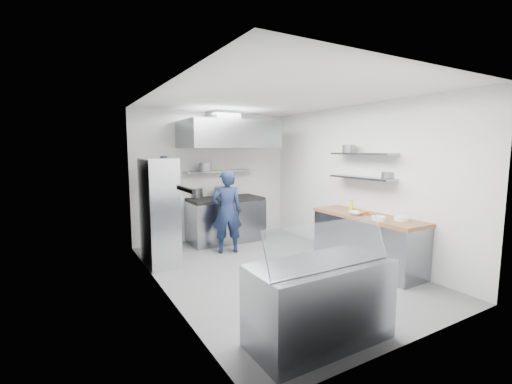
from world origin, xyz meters
TOP-DOWN VIEW (x-y plane):
  - floor at (0.00, 0.00)m, footprint 5.00×5.00m
  - ceiling at (0.00, 0.00)m, footprint 5.00×5.00m
  - wall_back at (0.00, 2.50)m, footprint 3.60×2.80m
  - wall_front at (0.00, -2.50)m, footprint 3.60×2.80m
  - wall_left at (-1.80, 0.00)m, footprint 2.80×5.00m
  - wall_right at (1.80, 0.00)m, footprint 2.80×5.00m
  - gas_range at (0.10, 2.10)m, footprint 1.60×0.80m
  - cooktop at (0.10, 2.10)m, footprint 1.57×0.78m
  - stock_pot_left at (-0.40, 2.48)m, footprint 0.26×0.26m
  - stock_pot_mid at (0.04, 2.13)m, footprint 0.34×0.34m
  - over_range_shelf at (0.10, 2.34)m, footprint 1.60×0.30m
  - shelf_pot_a at (-0.32, 2.17)m, footprint 0.27×0.27m
  - extractor_hood at (0.10, 1.93)m, footprint 1.90×1.15m
  - hood_duct at (0.10, 2.15)m, footprint 0.55×0.55m
  - red_firebox at (-1.25, 2.44)m, footprint 0.22×0.10m
  - chef at (-0.23, 1.32)m, footprint 0.67×0.54m
  - wire_rack at (-1.53, 1.31)m, footprint 0.50×0.90m
  - rack_bin_a at (-1.53, 1.06)m, footprint 0.14×0.18m
  - rack_bin_b at (-1.53, 1.37)m, footprint 0.15×0.20m
  - rack_jar at (-1.48, 1.08)m, footprint 0.12×0.12m
  - knife_strip at (-1.78, -0.90)m, footprint 0.04×0.55m
  - prep_counter_base at (1.48, -0.60)m, footprint 0.62×2.00m
  - prep_counter_top at (1.48, -0.60)m, footprint 0.65×2.04m
  - plate_stack_a at (1.56, -1.20)m, footprint 0.22×0.22m
  - plate_stack_b at (1.28, -1.00)m, footprint 0.22×0.22m
  - copper_pan at (1.44, -0.55)m, footprint 0.18×0.18m
  - squeeze_bottle at (1.60, -0.12)m, footprint 0.06×0.06m
  - mixing_bowl at (1.29, -0.52)m, footprint 0.27×0.27m
  - wall_shelf_lower at (1.64, -0.30)m, footprint 0.30×1.30m
  - wall_shelf_upper at (1.64, -0.30)m, footprint 0.30×1.30m
  - shelf_pot_c at (1.81, -0.73)m, footprint 0.23×0.23m
  - shelf_pot_d at (1.61, 0.01)m, footprint 0.23×0.23m
  - display_case at (-0.74, -2.00)m, footprint 1.50×0.70m
  - display_glass at (-0.74, -2.12)m, footprint 1.47×0.19m

SIDE VIEW (x-z plane):
  - floor at x=0.00m, z-range 0.00..0.00m
  - prep_counter_base at x=1.48m, z-range 0.00..0.84m
  - display_case at x=-0.74m, z-range 0.00..0.85m
  - gas_range at x=0.10m, z-range 0.00..0.90m
  - rack_bin_a at x=-1.53m, z-range 0.72..0.88m
  - chef at x=-0.23m, z-range 0.00..1.60m
  - prep_counter_top at x=1.48m, z-range 0.84..0.90m
  - wire_rack at x=-1.53m, z-range 0.00..1.85m
  - mixing_bowl at x=1.29m, z-range 0.90..0.96m
  - cooktop at x=0.10m, z-range 0.90..0.96m
  - plate_stack_a at x=1.56m, z-range 0.90..0.96m
  - plate_stack_b at x=1.28m, z-range 0.90..0.96m
  - copper_pan at x=1.44m, z-range 0.90..0.96m
  - squeeze_bottle at x=1.60m, z-range 0.90..1.08m
  - stock_pot_left at x=-0.40m, z-range 0.96..1.16m
  - display_glass at x=-0.74m, z-range 0.86..1.28m
  - stock_pot_mid at x=0.04m, z-range 0.96..1.20m
  - rack_bin_b at x=-1.53m, z-range 1.21..1.39m
  - wall_back at x=0.00m, z-range 1.39..1.41m
  - wall_front at x=0.00m, z-range 1.39..1.41m
  - wall_left at x=-1.80m, z-range 1.39..1.41m
  - wall_right at x=1.80m, z-range 1.39..1.41m
  - red_firebox at x=-1.25m, z-range 1.29..1.55m
  - wall_shelf_lower at x=1.64m, z-range 1.48..1.52m
  - over_range_shelf at x=0.10m, z-range 1.50..1.54m
  - knife_strip at x=-1.78m, z-range 1.53..1.57m
  - shelf_pot_c at x=1.81m, z-range 1.52..1.62m
  - shelf_pot_a at x=-0.32m, z-range 1.54..1.72m
  - rack_jar at x=-1.48m, z-range 1.71..1.89m
  - wall_shelf_upper at x=1.64m, z-range 1.90..1.94m
  - shelf_pot_d at x=1.61m, z-range 1.94..2.08m
  - extractor_hood at x=0.10m, z-range 2.02..2.57m
  - hood_duct at x=0.10m, z-range 2.56..2.80m
  - ceiling at x=0.00m, z-range 2.80..2.80m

